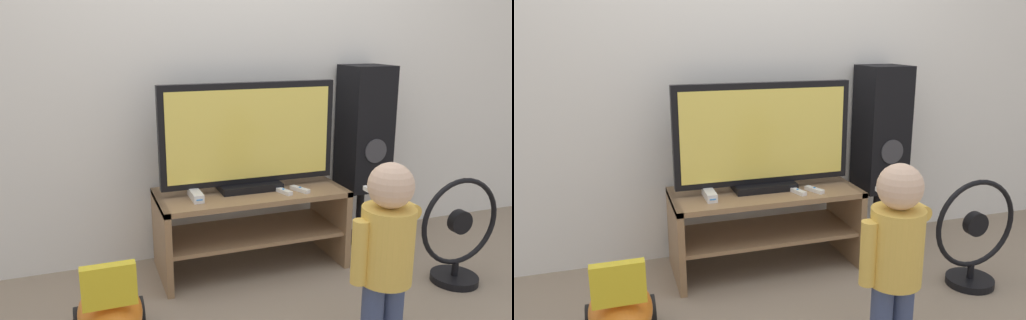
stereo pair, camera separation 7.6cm
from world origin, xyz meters
TOP-DOWN VIEW (x-y plane):
  - ground_plane at (0.00, 0.00)m, footprint 16.00×16.00m
  - wall_back at (0.00, 0.56)m, footprint 10.00×0.06m
  - tv_stand at (0.00, 0.24)m, footprint 1.08×0.48m
  - television at (0.00, 0.26)m, footprint 1.03×0.20m
  - game_console at (-0.34, 0.19)m, footprint 0.06×0.19m
  - remote_primary at (0.26, 0.12)m, footprint 0.08×0.13m
  - remote_secondary at (0.16, 0.12)m, footprint 0.07×0.13m
  - child at (0.24, -0.76)m, footprint 0.33×0.49m
  - speaker_tower at (0.82, 0.37)m, footprint 0.28×0.29m
  - floor_fan at (1.01, -0.34)m, footprint 0.50×0.26m
  - ride_on_toy at (-0.85, -0.32)m, footprint 0.31×0.47m

SIDE VIEW (x-z plane):
  - ground_plane at x=0.00m, z-range 0.00..0.00m
  - ride_on_toy at x=-0.85m, z-range -0.05..0.40m
  - floor_fan at x=1.01m, z-range -0.03..0.57m
  - tv_stand at x=0.00m, z-range 0.08..0.55m
  - remote_primary at x=0.26m, z-range 0.47..0.50m
  - remote_secondary at x=0.16m, z-range 0.47..0.50m
  - game_console at x=-0.34m, z-range 0.47..0.52m
  - child at x=0.24m, z-range 0.08..0.94m
  - speaker_tower at x=0.82m, z-range 0.16..1.33m
  - television at x=0.00m, z-range 0.47..1.09m
  - wall_back at x=0.00m, z-range 0.00..2.60m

